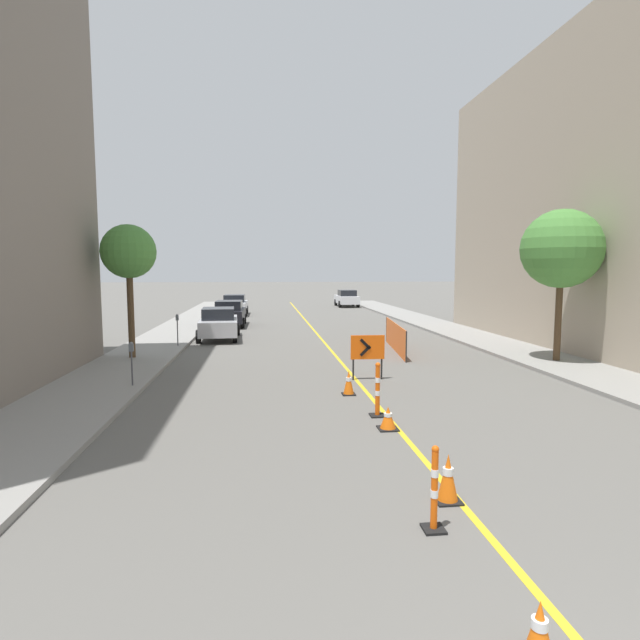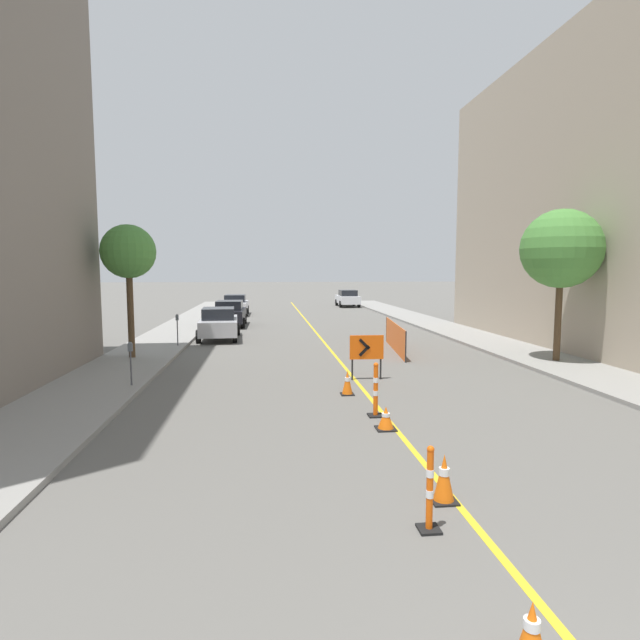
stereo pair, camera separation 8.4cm
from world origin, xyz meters
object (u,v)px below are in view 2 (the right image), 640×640
(street_tree_right_near, at_px, (561,249))
(parked_car_curb_mid, at_px, (230,313))
(traffic_cone_third, at_px, (386,418))
(parking_meter_near_curb, at_px, (177,323))
(parking_meter_far_curb, at_px, (130,354))
(parked_car_opposite_side, at_px, (348,298))
(delineator_post_rear, at_px, (376,393))
(parked_car_curb_far, at_px, (236,305))
(traffic_cone_fourth, at_px, (347,383))
(parked_car_curb_near, at_px, (219,323))
(arrow_barricade_primary, at_px, (367,349))
(delineator_post_front, at_px, (430,494))
(traffic_cone_nearest, at_px, (532,633))
(street_tree_left_near, at_px, (128,253))
(traffic_cone_second, at_px, (444,478))

(street_tree_right_near, bearing_deg, parked_car_curb_mid, 132.57)
(traffic_cone_third, distance_m, parking_meter_near_curb, 13.77)
(parking_meter_far_curb, bearing_deg, parked_car_opposite_side, 70.08)
(delineator_post_rear, relative_size, parked_car_curb_far, 0.30)
(parked_car_curb_mid, xyz_separation_m, parking_meter_near_curb, (-1.69, -8.72, 0.31))
(traffic_cone_fourth, height_order, delineator_post_rear, delineator_post_rear)
(traffic_cone_fourth, xyz_separation_m, delineator_post_rear, (0.33, -2.11, 0.23))
(parked_car_curb_near, bearing_deg, street_tree_right_near, -34.96)
(arrow_barricade_primary, distance_m, street_tree_right_near, 8.42)
(delineator_post_front, distance_m, parked_car_curb_near, 19.63)
(traffic_cone_nearest, distance_m, parking_meter_far_curb, 12.52)
(traffic_cone_nearest, xyz_separation_m, parked_car_curb_near, (-4.60, 21.40, 0.51))
(traffic_cone_third, distance_m, parked_car_curb_far, 28.99)
(arrow_barricade_primary, xyz_separation_m, street_tree_left_near, (-8.26, 4.32, 3.12))
(parked_car_curb_mid, bearing_deg, street_tree_left_near, -102.95)
(traffic_cone_third, xyz_separation_m, parked_car_opposite_side, (5.25, 36.69, 0.55))
(traffic_cone_third, relative_size, traffic_cone_fourth, 0.74)
(parking_meter_near_curb, bearing_deg, parked_car_curb_mid, 79.04)
(parked_car_opposite_side, distance_m, street_tree_left_near, 30.51)
(traffic_cone_third, distance_m, street_tree_right_near, 11.32)
(traffic_cone_third, xyz_separation_m, parking_meter_near_curb, (-6.45, 12.13, 0.86))
(traffic_cone_nearest, bearing_deg, traffic_cone_third, 87.37)
(traffic_cone_second, relative_size, parked_car_curb_near, 0.17)
(street_tree_left_near, bearing_deg, parking_meter_far_curb, -75.91)
(parked_car_curb_far, relative_size, parking_meter_near_curb, 3.10)
(parked_car_curb_mid, bearing_deg, traffic_cone_second, -77.65)
(delineator_post_front, distance_m, street_tree_left_near, 15.70)
(traffic_cone_second, bearing_deg, parked_car_curb_mid, 101.21)
(parking_meter_far_curb, bearing_deg, parked_car_curb_mid, 84.15)
(street_tree_right_near, bearing_deg, traffic_cone_third, -139.92)
(traffic_cone_second, xyz_separation_m, street_tree_right_near, (8.07, 10.25, 3.85))
(traffic_cone_nearest, bearing_deg, parked_car_opposite_side, 82.67)
(traffic_cone_second, relative_size, parked_car_opposite_side, 0.17)
(traffic_cone_second, relative_size, parked_car_curb_mid, 0.17)
(traffic_cone_third, relative_size, parked_car_opposite_side, 0.12)
(parked_car_curb_mid, distance_m, street_tree_right_near, 19.35)
(parked_car_curb_far, bearing_deg, arrow_barricade_primary, -76.29)
(parked_car_curb_mid, distance_m, parked_car_opposite_side, 18.74)
(delineator_post_rear, relative_size, parking_meter_far_curb, 1.02)
(delineator_post_rear, bearing_deg, parked_car_curb_near, 109.35)
(parked_car_curb_mid, bearing_deg, parked_car_opposite_side, 58.81)
(traffic_cone_third, bearing_deg, traffic_cone_nearest, -92.63)
(parked_car_curb_far, bearing_deg, street_tree_left_near, -97.54)
(traffic_cone_third, height_order, parking_meter_near_curb, parking_meter_near_curb)
(parked_car_curb_mid, relative_size, parked_car_curb_far, 1.00)
(delineator_post_rear, bearing_deg, street_tree_right_near, 35.72)
(traffic_cone_second, height_order, parked_car_curb_near, parked_car_curb_near)
(parked_car_curb_near, distance_m, street_tree_right_near, 15.69)
(street_tree_left_near, xyz_separation_m, street_tree_right_near, (15.79, -2.42, 0.11))
(traffic_cone_nearest, relative_size, street_tree_right_near, 0.11)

